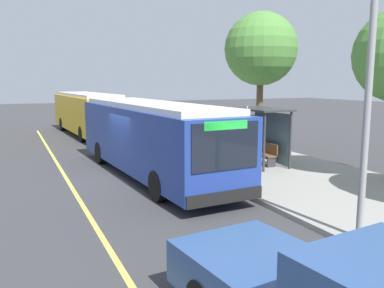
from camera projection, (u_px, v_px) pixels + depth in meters
The scene contains 11 objects.
ground_plane at pixel (127, 178), 15.82m from camera, with size 120.00×120.00×0.00m, color #38383A.
sidewalk_curb at pixel (256, 164), 18.26m from camera, with size 44.00×6.40×0.15m, color gray.
lane_stripe_center at pixel (70, 184), 14.92m from camera, with size 36.00×0.14×0.01m, color #E0D64C.
transit_bus_main at pixel (151, 136), 16.05m from camera, with size 11.30×3.24×2.95m.
transit_bus_second at pixel (87, 112), 28.54m from camera, with size 11.36×3.21×2.95m.
bus_shelter at pixel (261, 124), 17.70m from camera, with size 2.90×1.60×2.48m.
waiting_bench at pixel (263, 153), 17.75m from camera, with size 1.60×0.48×0.95m.
route_sign_post at pixel (244, 134), 14.07m from camera, with size 0.44×0.08×2.80m.
pedestrian_commuter at pixel (254, 147), 16.44m from camera, with size 0.24×0.40×1.69m.
street_tree_downstreet at pixel (261, 49), 21.83m from camera, with size 3.95×3.95×7.34m.
utility_pole at pixel (368, 100), 8.92m from camera, with size 0.16×0.16×6.40m, color gray.
Camera 1 is at (15.09, -4.06, 3.76)m, focal length 37.63 mm.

